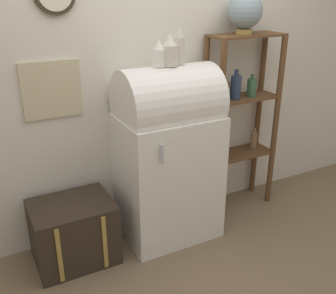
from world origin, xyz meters
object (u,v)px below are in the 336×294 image
object	(u,v)px
suitcase_trunk	(74,232)
vase_left	(159,54)
refrigerator	(168,153)
vase_right	(179,45)
vase_center	(170,51)
globe	(245,12)

from	to	relation	value
suitcase_trunk	vase_left	size ratio (longest dim) A/B	3.10
refrigerator	vase_right	bearing A→B (deg)	5.78
vase_center	refrigerator	bearing A→B (deg)	130.40
refrigerator	vase_center	world-z (taller)	vase_center
globe	vase_left	size ratio (longest dim) A/B	1.67
vase_right	vase_left	bearing A→B (deg)	-173.76
suitcase_trunk	refrigerator	bearing A→B (deg)	-0.71
refrigerator	globe	distance (m)	1.27
refrigerator	vase_left	xyz separation A→B (m)	(-0.08, -0.01, 0.77)
vase_left	vase_center	distance (m)	0.09
vase_right	refrigerator	bearing A→B (deg)	-174.22
suitcase_trunk	globe	size ratio (longest dim) A/B	1.85
refrigerator	vase_right	distance (m)	0.83
vase_left	suitcase_trunk	bearing A→B (deg)	178.44
refrigerator	vase_center	xyz separation A→B (m)	(0.01, -0.01, 0.79)
vase_left	vase_right	bearing A→B (deg)	6.24
vase_left	vase_right	size ratio (longest dim) A/B	0.64
suitcase_trunk	vase_left	distance (m)	1.44
suitcase_trunk	vase_right	distance (m)	1.58
suitcase_trunk	vase_right	size ratio (longest dim) A/B	1.98
globe	vase_left	world-z (taller)	globe
refrigerator	vase_right	size ratio (longest dim) A/B	4.75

